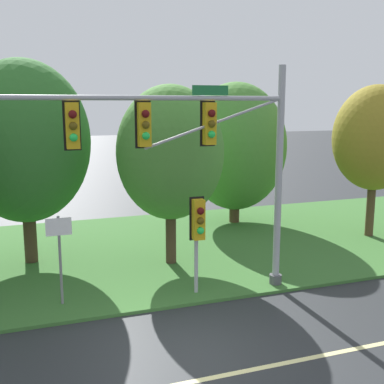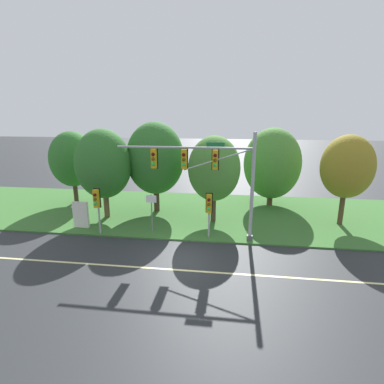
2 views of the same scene
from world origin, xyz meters
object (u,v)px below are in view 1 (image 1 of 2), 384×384
Objects in this scene: pedestrian_signal_near_kerb at (198,225)px; tree_right_far at (375,138)px; traffic_signal_mast at (197,145)px; route_sign_post at (60,247)px; tree_behind_signpost at (24,142)px; tree_mid_verge at (170,153)px; tree_tall_centre at (235,147)px.

tree_right_far reaches higher than pedestrian_signal_near_kerb.
route_sign_post is at bearing 170.79° from traffic_signal_mast.
tree_right_far is (13.50, 3.13, 2.59)m from route_sign_post.
tree_mid_verge is (4.87, -1.83, -0.39)m from tree_behind_signpost.
pedestrian_signal_near_kerb is (0.05, 0.02, -2.40)m from traffic_signal_mast.
traffic_signal_mast is 6.88m from tree_behind_signpost.
route_sign_post is 5.19m from tree_behind_signpost.
traffic_signal_mast is 4.93m from route_sign_post.
traffic_signal_mast is 1.29× the size of tree_tall_centre.
traffic_signal_mast is 10.26m from tree_right_far.
pedestrian_signal_near_kerb is 3.67m from tree_mid_verge.
tree_tall_centre reaches higher than pedestrian_signal_near_kerb.
traffic_signal_mast is at bearing -121.40° from tree_tall_centre.
tree_mid_verge is at bearing 88.23° from pedestrian_signal_near_kerb.
route_sign_post is at bearing 171.15° from pedestrian_signal_near_kerb.
traffic_signal_mast is at bearing -9.21° from route_sign_post.
traffic_signal_mast is 1.36× the size of tree_mid_verge.
tree_mid_verge is (0.15, 3.17, -0.53)m from traffic_signal_mast.
pedestrian_signal_near_kerb is 1.15× the size of route_sign_post.
pedestrian_signal_near_kerb is at bearing -91.77° from tree_mid_verge.
route_sign_post is at bearing -140.15° from tree_tall_centre.
traffic_signal_mast is 2.90× the size of pedestrian_signal_near_kerb.
tree_right_far is at bearing 21.59° from traffic_signal_mast.
traffic_signal_mast is 1.19× the size of tree_behind_signpost.
tree_behind_signpost is (-0.76, 4.36, 2.72)m from route_sign_post.
tree_tall_centre is 1.03× the size of tree_right_far.
tree_behind_signpost reaches higher than route_sign_post.
traffic_signal_mast reaches higher than tree_tall_centre.
tree_behind_signpost reaches higher than tree_tall_centre.
tree_right_far is (9.49, 3.76, 2.12)m from pedestrian_signal_near_kerb.
tree_tall_centre is (4.77, 4.87, -0.33)m from tree_mid_verge.
route_sign_post is 0.40× the size of tree_right_far.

